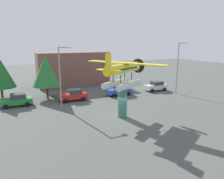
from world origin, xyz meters
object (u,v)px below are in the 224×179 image
Objects in this scene: car_mid_red at (73,95)px; streetlight_primary at (61,73)px; storefront_building at (73,69)px; car_distant_silver at (156,86)px; car_near_green at (17,100)px; streetlight_secondary at (178,65)px; tree_east at (46,71)px; floatplane_monument at (123,73)px; car_far_blue at (119,90)px; display_pedestal at (122,102)px.

car_mid_red is 0.51× the size of streetlight_primary.
car_distant_silver is at bearing -43.94° from storefront_building.
streetlight_secondary reaches higher than car_near_green.
car_near_green is 7.97m from car_mid_red.
streetlight_primary is at bearing -77.11° from tree_east.
streetlight_secondary is (2.19, -3.12, 4.15)m from car_distant_silver.
car_distant_silver is at bearing -178.57° from car_mid_red.
streetlight_primary is at bearing 179.87° from streetlight_secondary.
tree_east is at bearing -151.09° from car_near_green.
floatplane_monument is at bearing 39.62° from car_distant_silver.
tree_east is at bearing -39.94° from car_mid_red.
car_distant_silver is 0.48× the size of streetlight_secondary.
streetlight_primary is 19.99m from streetlight_secondary.
streetlight_primary is (-2.20, -2.68, 3.88)m from car_mid_red.
tree_east is at bearing -13.70° from car_far_blue.
tree_east reaches higher than display_pedestal.
car_far_blue is 11.07m from streetlight_secondary.
car_near_green is at bearing 108.87° from floatplane_monument.
car_distant_silver is at bearing -178.04° from car_far_blue.
streetlight_primary is (-17.80, -3.07, 3.88)m from car_distant_silver.
car_mid_red is (-3.51, 9.60, -0.97)m from display_pedestal.
storefront_building is at bearing -132.85° from car_near_green.
tree_east is (-7.10, 12.44, -0.93)m from floatplane_monument.
car_near_green is at bearing -0.11° from car_distant_silver.
car_near_green is 6.24m from tree_east.
streetlight_primary reaches higher than storefront_building.
streetlight_primary reaches higher than floatplane_monument.
car_distant_silver is (7.67, 0.26, 0.00)m from car_far_blue.
car_near_green is 16.51m from storefront_building.
storefront_building is 2.08× the size of tree_east.
car_mid_red is 5.20m from streetlight_primary.
car_distant_silver is at bearing 9.22° from floatplane_monument.
car_distant_silver is 0.29× the size of storefront_building.
streetlight_secondary is (17.79, -2.73, 4.15)m from car_mid_red.
streetlight_primary reaches higher than car_near_green.
display_pedestal is at bearing -89.05° from storefront_building.
car_mid_red is at bearing -39.94° from tree_east.
streetlight_primary reaches higher than car_distant_silver.
car_distant_silver is 0.51× the size of streetlight_primary.
floatplane_monument reaches higher than car_mid_red.
storefront_building is (3.14, 12.40, 2.52)m from car_mid_red.
car_near_green and car_distant_silver have the same top height.
car_near_green is 7.61m from streetlight_primary.
car_far_blue is at bearing 35.53° from floatplane_monument.
tree_east is (-3.47, 2.91, 3.56)m from car_mid_red.
tree_east reaches higher than car_far_blue.
floatplane_monument is at bearing 139.27° from car_near_green.
car_mid_red is 1.00× the size of car_distant_silver.
car_mid_red is at bearing 1.43° from car_distant_silver.
streetlight_secondary is at bearing -45.92° from storefront_building.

